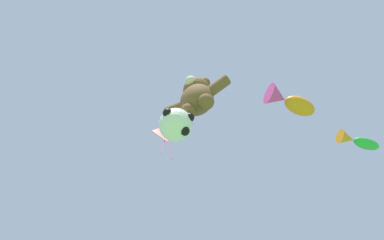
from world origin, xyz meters
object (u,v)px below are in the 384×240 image
(teddy_bear_kite, at_px, (197,97))
(fish_kite_emerald, at_px, (356,141))
(soccer_ball_kite, at_px, (176,125))
(diamond_kite, at_px, (168,135))
(fish_kite_tangerine, at_px, (288,101))

(teddy_bear_kite, height_order, fish_kite_emerald, teddy_bear_kite)
(soccer_ball_kite, relative_size, diamond_kite, 0.38)
(soccer_ball_kite, distance_m, fish_kite_emerald, 6.07)
(soccer_ball_kite, bearing_deg, teddy_bear_kite, -4.38)
(fish_kite_tangerine, relative_size, fish_kite_emerald, 1.32)
(fish_kite_tangerine, xyz_separation_m, diamond_kite, (-4.56, -0.30, 1.84))
(soccer_ball_kite, bearing_deg, fish_kite_tangerine, 27.63)
(teddy_bear_kite, distance_m, fish_kite_emerald, 5.46)
(teddy_bear_kite, relative_size, diamond_kite, 0.83)
(soccer_ball_kite, relative_size, fish_kite_emerald, 0.83)
(fish_kite_emerald, distance_m, diamond_kite, 6.79)
(diamond_kite, bearing_deg, fish_kite_emerald, 22.78)
(teddy_bear_kite, height_order, diamond_kite, diamond_kite)
(teddy_bear_kite, height_order, fish_kite_tangerine, teddy_bear_kite)
(diamond_kite, bearing_deg, soccer_ball_kite, -45.76)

